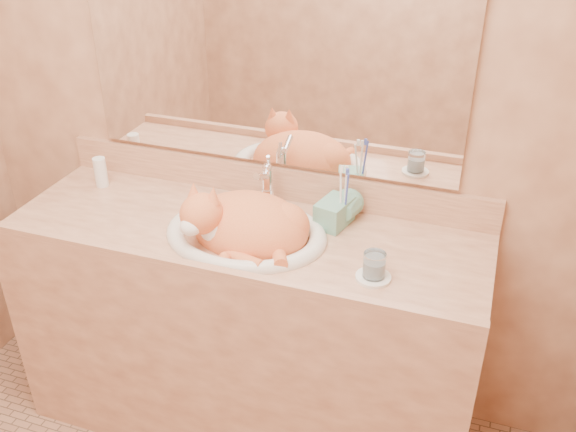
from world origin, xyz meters
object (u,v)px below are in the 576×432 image
(water_glass, at_px, (374,265))
(toothbrush_cup, at_px, (343,215))
(sink_basin, at_px, (245,214))
(soap_dispenser, at_px, (325,206))
(cat, at_px, (243,222))
(vanity_counter, at_px, (247,332))

(water_glass, bearing_deg, toothbrush_cup, 122.49)
(sink_basin, xyz_separation_m, soap_dispenser, (0.23, 0.10, 0.02))
(cat, relative_size, toothbrush_cup, 3.88)
(cat, height_order, soap_dispenser, soap_dispenser)
(vanity_counter, bearing_deg, sink_basin, -45.41)
(vanity_counter, relative_size, water_glass, 20.58)
(sink_basin, bearing_deg, toothbrush_cup, 27.37)
(vanity_counter, xyz_separation_m, cat, (0.02, -0.04, 0.49))
(vanity_counter, relative_size, toothbrush_cup, 15.81)
(sink_basin, bearing_deg, vanity_counter, 133.13)
(sink_basin, distance_m, toothbrush_cup, 0.32)
(sink_basin, xyz_separation_m, water_glass, (0.44, -0.10, -0.03))
(toothbrush_cup, bearing_deg, sink_basin, -151.18)
(cat, bearing_deg, toothbrush_cup, 35.76)
(cat, height_order, toothbrush_cup, cat)
(soap_dispenser, bearing_deg, cat, -139.58)
(vanity_counter, xyz_separation_m, soap_dispenser, (0.25, 0.08, 0.53))
(soap_dispenser, bearing_deg, toothbrush_cup, 63.15)
(vanity_counter, distance_m, sink_basin, 0.51)
(soap_dispenser, distance_m, water_glass, 0.29)
(sink_basin, height_order, water_glass, sink_basin)
(water_glass, bearing_deg, cat, 169.76)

